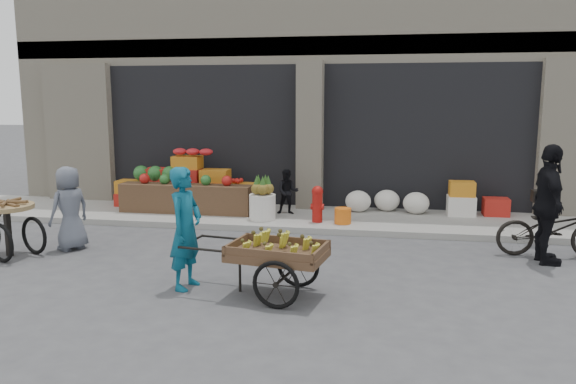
% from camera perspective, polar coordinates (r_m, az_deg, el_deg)
% --- Properties ---
extents(ground, '(80.00, 80.00, 0.00)m').
position_cam_1_polar(ground, '(7.65, -3.06, -9.56)').
color(ground, '#424244').
rests_on(ground, ground).
extents(sidewalk, '(18.00, 2.20, 0.12)m').
position_cam_1_polar(sidewalk, '(11.52, 1.59, -2.69)').
color(sidewalk, gray).
rests_on(sidewalk, ground).
extents(building, '(14.00, 6.45, 7.00)m').
position_cam_1_polar(building, '(15.19, 3.93, 12.82)').
color(building, beige).
rests_on(building, ground).
extents(fruit_display, '(3.10, 1.12, 1.24)m').
position_cam_1_polar(fruit_display, '(12.28, -9.72, 0.85)').
color(fruit_display, red).
rests_on(fruit_display, sidewalk).
extents(pineapple_bin, '(0.52, 0.52, 0.50)m').
position_cam_1_polar(pineapple_bin, '(11.11, -2.61, -1.52)').
color(pineapple_bin, silver).
rests_on(pineapple_bin, sidewalk).
extents(fire_hydrant, '(0.22, 0.22, 0.71)m').
position_cam_1_polar(fire_hydrant, '(10.85, 3.00, -1.08)').
color(fire_hydrant, '#A5140F').
rests_on(fire_hydrant, sidewalk).
extents(orange_bucket, '(0.32, 0.32, 0.30)m').
position_cam_1_polar(orange_bucket, '(10.80, 5.59, -2.42)').
color(orange_bucket, orange).
rests_on(orange_bucket, sidewalk).
extents(right_bay_goods, '(3.35, 0.60, 0.70)m').
position_cam_1_polar(right_bay_goods, '(11.96, 14.53, -0.84)').
color(right_bay_goods, silver).
rests_on(right_bay_goods, sidewalk).
extents(seated_person, '(0.51, 0.43, 0.93)m').
position_cam_1_polar(seated_person, '(11.58, -0.03, 0.02)').
color(seated_person, black).
rests_on(seated_person, sidewalk).
extents(banana_cart, '(2.12, 1.12, 0.85)m').
position_cam_1_polar(banana_cart, '(7.13, -1.40, -5.82)').
color(banana_cart, brown).
rests_on(banana_cart, ground).
extents(vendor_woman, '(0.48, 0.65, 1.62)m').
position_cam_1_polar(vendor_woman, '(7.50, -10.36, -3.65)').
color(vendor_woman, '#0E536D').
rests_on(vendor_woman, ground).
extents(tricycle_cart, '(1.45, 1.09, 0.95)m').
position_cam_1_polar(tricycle_cart, '(9.98, -26.65, -2.68)').
color(tricycle_cart, '#9E7F51').
rests_on(tricycle_cart, ground).
extents(vendor_grey, '(0.70, 0.81, 1.40)m').
position_cam_1_polar(vendor_grey, '(9.96, -21.31, -1.55)').
color(vendor_grey, slate).
rests_on(vendor_grey, ground).
extents(bicycle, '(1.73, 0.65, 0.90)m').
position_cam_1_polar(bicycle, '(9.84, 25.30, -3.42)').
color(bicycle, black).
rests_on(bicycle, ground).
extents(cyclist, '(0.48, 1.08, 1.83)m').
position_cam_1_polar(cyclist, '(9.32, 24.95, -1.17)').
color(cyclist, black).
rests_on(cyclist, ground).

